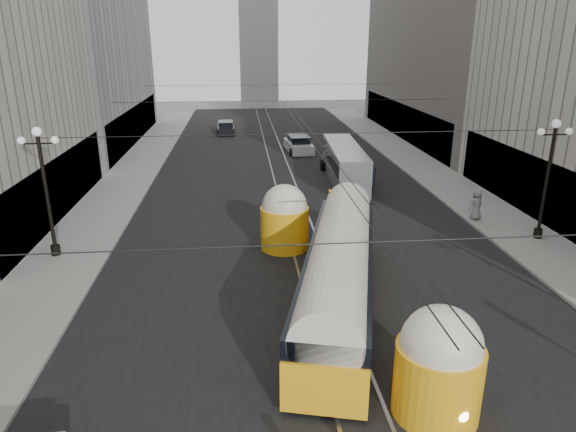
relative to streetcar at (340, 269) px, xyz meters
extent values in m
cube|color=black|center=(-0.50, 20.73, -1.69)|extent=(20.00, 85.00, 0.02)
cube|color=gray|center=(-12.50, 24.23, -1.62)|extent=(4.00, 72.00, 0.15)
cube|color=gray|center=(11.50, 24.23, -1.62)|extent=(4.00, 72.00, 0.15)
cube|color=gray|center=(-1.25, 20.73, -1.69)|extent=(0.12, 85.00, 0.04)
cube|color=gray|center=(0.25, 20.73, -1.69)|extent=(0.12, 85.00, 0.04)
cube|color=black|center=(-14.55, 12.23, 0.31)|extent=(0.10, 18.00, 3.60)
cube|color=black|center=(-14.55, 36.23, 0.31)|extent=(0.10, 25.20, 3.60)
cube|color=black|center=(13.55, 10.23, 0.31)|extent=(0.10, 18.00, 3.60)
cube|color=black|center=(13.55, 36.23, 0.31)|extent=(0.10, 28.80, 3.60)
cube|color=#B2AFA8|center=(-0.50, 68.23, 10.31)|extent=(6.00, 6.00, 24.00)
cylinder|color=black|center=(-13.10, 6.23, 1.46)|extent=(0.18, 0.18, 6.00)
cylinder|color=black|center=(-13.10, 6.23, -1.29)|extent=(0.44, 0.44, 0.50)
cylinder|color=black|center=(-13.10, 6.23, 4.06)|extent=(1.60, 0.08, 0.08)
sphere|color=white|center=(-13.10, 6.23, 4.61)|extent=(0.44, 0.44, 0.44)
sphere|color=white|center=(-13.85, 6.23, 4.21)|extent=(0.36, 0.36, 0.36)
sphere|color=white|center=(-12.35, 6.23, 4.21)|extent=(0.36, 0.36, 0.36)
cylinder|color=black|center=(12.10, 6.23, 1.46)|extent=(0.18, 0.18, 6.00)
cylinder|color=black|center=(12.10, 6.23, -1.29)|extent=(0.44, 0.44, 0.50)
cylinder|color=black|center=(12.10, 6.23, 4.06)|extent=(1.60, 0.08, 0.08)
sphere|color=white|center=(12.10, 6.23, 4.61)|extent=(0.44, 0.44, 0.44)
sphere|color=white|center=(11.35, 6.23, 4.21)|extent=(0.36, 0.36, 0.36)
sphere|color=white|center=(12.85, 6.23, 4.21)|extent=(0.36, 0.36, 0.36)
cylinder|color=black|center=(-0.50, -7.77, 4.31)|extent=(25.00, 0.03, 0.03)
cylinder|color=black|center=(-0.50, 6.23, 4.31)|extent=(25.00, 0.03, 0.03)
cylinder|color=black|center=(-0.50, 20.23, 4.31)|extent=(25.00, 0.03, 0.03)
cylinder|color=black|center=(-0.50, 34.23, 4.31)|extent=(25.00, 0.03, 0.03)
cylinder|color=black|center=(-0.50, 24.23, 4.11)|extent=(0.03, 72.00, 0.03)
cylinder|color=black|center=(-0.10, 24.23, 4.11)|extent=(0.03, 72.00, 0.03)
cube|color=yellow|center=(0.00, 0.00, -0.68)|extent=(5.74, 13.66, 1.63)
cube|color=black|center=(0.00, 0.00, -1.45)|extent=(5.64, 13.27, 0.29)
cube|color=black|center=(0.00, 0.00, 0.38)|extent=(5.71, 13.47, 0.82)
cylinder|color=silver|center=(0.00, 0.00, 0.66)|extent=(5.41, 13.40, 2.21)
cylinder|color=yellow|center=(1.63, -6.42, -0.59)|extent=(2.50, 2.50, 2.21)
sphere|color=silver|center=(1.63, -6.42, 0.57)|extent=(2.31, 2.31, 2.31)
cylinder|color=yellow|center=(-1.64, 6.43, -0.59)|extent=(2.50, 2.50, 2.21)
sphere|color=silver|center=(-1.64, 6.43, 0.57)|extent=(2.31, 2.31, 2.31)
sphere|color=#FFF2BF|center=(1.92, -7.54, -0.87)|extent=(0.36, 0.36, 0.36)
cube|color=#9A9C9F|center=(4.06, 19.31, -0.32)|extent=(2.82, 10.73, 2.66)
cube|color=black|center=(4.06, 19.31, 0.12)|extent=(2.82, 10.36, 0.97)
cube|color=black|center=(4.06, 14.05, -0.01)|extent=(2.04, 0.22, 1.24)
cylinder|color=black|center=(2.96, 15.76, -1.25)|extent=(0.30, 0.89, 0.89)
cylinder|color=black|center=(5.17, 15.76, -1.25)|extent=(0.30, 0.89, 0.89)
cylinder|color=black|center=(2.96, 22.87, -1.25)|extent=(0.30, 0.89, 0.89)
cylinder|color=black|center=(5.17, 22.87, -1.25)|extent=(0.30, 0.89, 0.89)
cube|color=white|center=(1.78, 30.23, -1.16)|extent=(2.49, 5.16, 0.89)
cube|color=black|center=(1.78, 30.23, -0.53)|extent=(2.04, 2.90, 0.84)
cylinder|color=black|center=(0.86, 28.53, -1.34)|extent=(0.22, 0.71, 0.71)
cylinder|color=black|center=(2.71, 28.53, -1.34)|extent=(0.22, 0.71, 0.71)
cylinder|color=black|center=(0.86, 31.93, -1.34)|extent=(0.22, 0.71, 0.71)
cylinder|color=black|center=(2.71, 31.93, -1.34)|extent=(0.22, 0.71, 0.71)
cube|color=black|center=(-5.42, 41.11, -1.22)|extent=(2.01, 4.54, 0.79)
cube|color=black|center=(-5.42, 41.11, -0.65)|extent=(1.71, 2.52, 0.75)
cylinder|color=black|center=(-6.25, 39.59, -1.37)|extent=(0.22, 0.64, 0.64)
cylinder|color=black|center=(-4.60, 39.59, -1.37)|extent=(0.22, 0.64, 0.64)
cylinder|color=black|center=(-6.25, 42.63, -1.37)|extent=(0.22, 0.64, 0.64)
cylinder|color=black|center=(-4.60, 42.63, -1.37)|extent=(0.22, 0.64, 0.64)
imported|color=gray|center=(10.01, 9.41, -0.62)|extent=(1.04, 0.83, 1.84)
camera|label=1|loc=(-3.76, -18.28, 8.65)|focal=32.00mm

